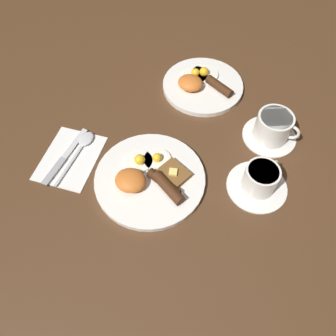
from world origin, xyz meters
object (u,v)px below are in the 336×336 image
(teacup_near, at_px, (260,180))
(knife, at_px, (63,159))
(breakfast_plate_far, at_px, (202,84))
(spoon, at_px, (83,144))
(breakfast_plate_near, at_px, (150,178))
(teacup_far, at_px, (273,128))

(teacup_near, bearing_deg, knife, -169.89)
(breakfast_plate_far, xyz_separation_m, spoon, (-0.24, -0.32, -0.00))
(breakfast_plate_far, bearing_deg, breakfast_plate_near, -94.53)
(breakfast_plate_far, relative_size, teacup_far, 1.67)
(breakfast_plate_far, height_order, teacup_near, teacup_near)
(breakfast_plate_far, bearing_deg, teacup_near, -52.13)
(breakfast_plate_near, height_order, spoon, breakfast_plate_near)
(teacup_far, bearing_deg, spoon, -157.12)
(breakfast_plate_near, xyz_separation_m, teacup_far, (0.26, 0.24, 0.02))
(breakfast_plate_near, distance_m, teacup_near, 0.27)
(teacup_near, bearing_deg, spoon, -176.46)
(breakfast_plate_near, xyz_separation_m, breakfast_plate_far, (0.03, 0.37, -0.00))
(teacup_far, bearing_deg, breakfast_plate_far, 151.61)
(knife, xyz_separation_m, spoon, (0.03, 0.06, 0.00))
(spoon, bearing_deg, knife, 157.87)
(breakfast_plate_near, relative_size, breakfast_plate_far, 1.13)
(teacup_far, relative_size, knife, 0.76)
(spoon, bearing_deg, teacup_near, -84.50)
(breakfast_plate_near, relative_size, spoon, 1.51)
(breakfast_plate_near, height_order, breakfast_plate_far, same)
(teacup_far, bearing_deg, knife, -152.58)
(teacup_near, distance_m, teacup_far, 0.17)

